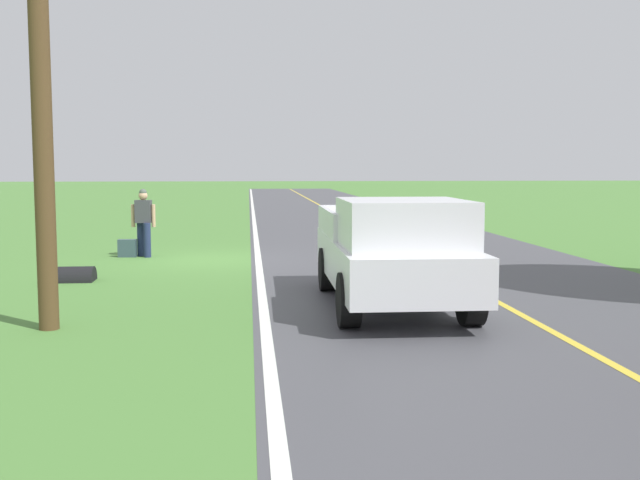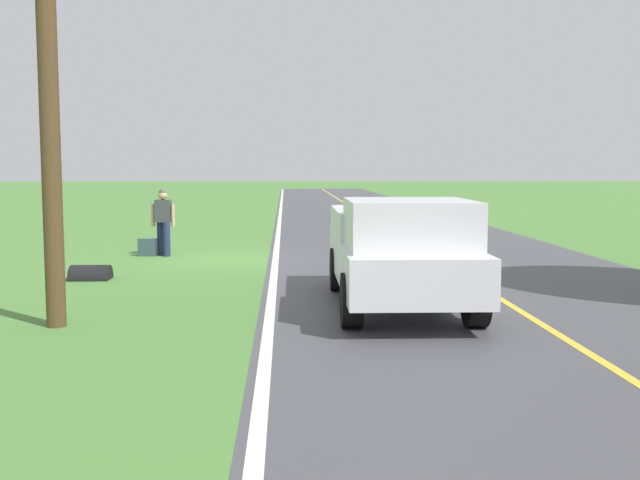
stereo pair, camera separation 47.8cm
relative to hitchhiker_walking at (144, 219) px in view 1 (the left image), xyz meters
The scene contains 9 objects.
ground_plane 2.15m from the hitchhiker_walking, 154.15° to the left, with size 200.00×200.00×0.00m, color #4C7F38.
road_surface 7.04m from the hitchhiker_walking, behind, with size 8.39×120.00×0.00m, color #47474C.
lane_edge_line 3.18m from the hitchhiker_walking, 163.96° to the left, with size 0.16×117.60×0.00m, color silver.
lane_centre_line 7.04m from the hitchhiker_walking, behind, with size 0.14×117.60×0.00m, color gold.
hitchhiker_walking is the anchor object (origin of this frame).
suitcase_carried 0.87m from the hitchhiker_walking, ahead, with size 0.20×0.46×0.45m, color #384C56.
pickup_truck_passing 9.13m from the hitchhiker_walking, 123.41° to the left, with size 2.15×5.43×1.82m.
utility_pole_roadside 9.21m from the hitchhiker_walking, 88.88° to the left, with size 0.28×0.28×7.72m, color brown.
drainage_culvert 4.32m from the hitchhiker_walking, 78.32° to the left, with size 0.60×0.60×0.80m, color black.
Camera 1 is at (-0.96, 18.85, 2.32)m, focal length 42.44 mm.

